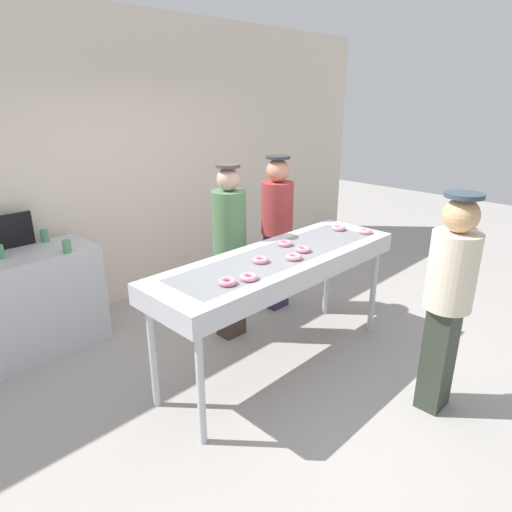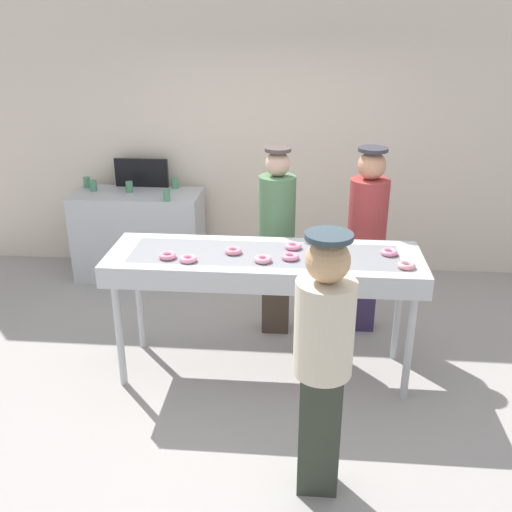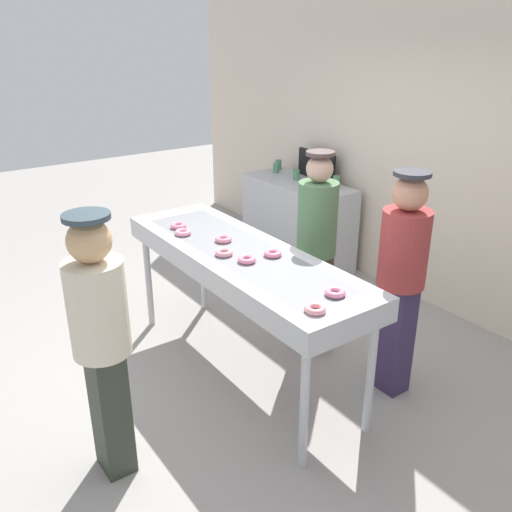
{
  "view_description": "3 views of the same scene",
  "coord_description": "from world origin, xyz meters",
  "px_view_note": "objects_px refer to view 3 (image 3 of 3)",
  "views": [
    {
      "loc": [
        -2.58,
        -2.27,
        2.27
      ],
      "look_at": [
        -0.06,
        0.21,
        0.98
      ],
      "focal_mm": 31.31,
      "sensor_mm": 36.0,
      "label": 1
    },
    {
      "loc": [
        0.27,
        -3.97,
        2.68
      ],
      "look_at": [
        -0.08,
        0.16,
        0.94
      ],
      "focal_mm": 40.3,
      "sensor_mm": 36.0,
      "label": 2
    },
    {
      "loc": [
        3.09,
        -2.06,
        2.54
      ],
      "look_at": [
        -0.09,
        0.19,
        0.91
      ],
      "focal_mm": 38.41,
      "sensor_mm": 36.0,
      "label": 3
    }
  ],
  "objects_px": {
    "worker_assistant": "(401,272)",
    "menu_display": "(316,165)",
    "strawberry_donut_4": "(224,253)",
    "strawberry_donut_5": "(178,226)",
    "paper_cup_4": "(305,188)",
    "prep_counter": "(297,222)",
    "paper_cup_1": "(296,175)",
    "strawberry_donut_0": "(247,259)",
    "strawberry_donut_2": "(335,292)",
    "paper_cup_3": "(276,168)",
    "strawberry_donut_7": "(223,239)",
    "paper_cup_2": "(278,165)",
    "customer_waiting": "(101,335)",
    "fryer_conveyor": "(241,262)",
    "strawberry_donut_6": "(273,253)",
    "strawberry_donut_1": "(315,309)",
    "paper_cup_0": "(336,181)",
    "worker_baker": "(316,245)",
    "strawberry_donut_3": "(183,232)"
  },
  "relations": [
    {
      "from": "strawberry_donut_6",
      "to": "paper_cup_3",
      "type": "bearing_deg",
      "value": 142.26
    },
    {
      "from": "paper_cup_4",
      "to": "prep_counter",
      "type": "bearing_deg",
      "value": 148.02
    },
    {
      "from": "customer_waiting",
      "to": "paper_cup_1",
      "type": "distance_m",
      "value": 3.62
    },
    {
      "from": "strawberry_donut_2",
      "to": "strawberry_donut_5",
      "type": "height_order",
      "value": "same"
    },
    {
      "from": "fryer_conveyor",
      "to": "customer_waiting",
      "type": "distance_m",
      "value": 1.3
    },
    {
      "from": "strawberry_donut_1",
      "to": "paper_cup_3",
      "type": "xyz_separation_m",
      "value": [
        -2.99,
        1.99,
        -0.04
      ]
    },
    {
      "from": "strawberry_donut_0",
      "to": "paper_cup_1",
      "type": "bearing_deg",
      "value": 133.12
    },
    {
      "from": "strawberry_donut_2",
      "to": "strawberry_donut_7",
      "type": "distance_m",
      "value": 1.17
    },
    {
      "from": "strawberry_donut_7",
      "to": "paper_cup_2",
      "type": "height_order",
      "value": "strawberry_donut_7"
    },
    {
      "from": "prep_counter",
      "to": "customer_waiting",
      "type": "bearing_deg",
      "value": -57.61
    },
    {
      "from": "strawberry_donut_0",
      "to": "strawberry_donut_7",
      "type": "distance_m",
      "value": 0.44
    },
    {
      "from": "strawberry_donut_4",
      "to": "paper_cup_3",
      "type": "relative_size",
      "value": 1.11
    },
    {
      "from": "strawberry_donut_7",
      "to": "menu_display",
      "type": "xyz_separation_m",
      "value": [
        -1.26,
        2.03,
        0.05
      ]
    },
    {
      "from": "strawberry_donut_1",
      "to": "strawberry_donut_4",
      "type": "height_order",
      "value": "same"
    },
    {
      "from": "strawberry_donut_7",
      "to": "worker_assistant",
      "type": "distance_m",
      "value": 1.34
    },
    {
      "from": "fryer_conveyor",
      "to": "paper_cup_1",
      "type": "height_order",
      "value": "paper_cup_1"
    },
    {
      "from": "strawberry_donut_6",
      "to": "paper_cup_3",
      "type": "height_order",
      "value": "strawberry_donut_6"
    },
    {
      "from": "strawberry_donut_2",
      "to": "paper_cup_0",
      "type": "relative_size",
      "value": 1.11
    },
    {
      "from": "strawberry_donut_4",
      "to": "strawberry_donut_5",
      "type": "distance_m",
      "value": 0.71
    },
    {
      "from": "strawberry_donut_2",
      "to": "worker_baker",
      "type": "bearing_deg",
      "value": 144.84
    },
    {
      "from": "strawberry_donut_0",
      "to": "paper_cup_2",
      "type": "bearing_deg",
      "value": 138.39
    },
    {
      "from": "strawberry_donut_2",
      "to": "paper_cup_2",
      "type": "relative_size",
      "value": 1.11
    },
    {
      "from": "strawberry_donut_1",
      "to": "strawberry_donut_3",
      "type": "xyz_separation_m",
      "value": [
        -1.56,
        -0.02,
        0.0
      ]
    },
    {
      "from": "paper_cup_0",
      "to": "paper_cup_1",
      "type": "bearing_deg",
      "value": -157.38
    },
    {
      "from": "strawberry_donut_2",
      "to": "prep_counter",
      "type": "distance_m",
      "value": 3.02
    },
    {
      "from": "strawberry_donut_0",
      "to": "paper_cup_4",
      "type": "height_order",
      "value": "strawberry_donut_0"
    },
    {
      "from": "strawberry_donut_4",
      "to": "strawberry_donut_5",
      "type": "relative_size",
      "value": 1.0
    },
    {
      "from": "prep_counter",
      "to": "paper_cup_1",
      "type": "relative_size",
      "value": 11.72
    },
    {
      "from": "strawberry_donut_3",
      "to": "strawberry_donut_6",
      "type": "bearing_deg",
      "value": 22.83
    },
    {
      "from": "strawberry_donut_1",
      "to": "strawberry_donut_4",
      "type": "distance_m",
      "value": 1.02
    },
    {
      "from": "worker_assistant",
      "to": "menu_display",
      "type": "height_order",
      "value": "worker_assistant"
    },
    {
      "from": "strawberry_donut_0",
      "to": "strawberry_donut_2",
      "type": "xyz_separation_m",
      "value": [
        0.73,
        0.15,
        0.0
      ]
    },
    {
      "from": "strawberry_donut_4",
      "to": "strawberry_donut_5",
      "type": "bearing_deg",
      "value": 179.58
    },
    {
      "from": "prep_counter",
      "to": "worker_baker",
      "type": "bearing_deg",
      "value": -35.21
    },
    {
      "from": "strawberry_donut_4",
      "to": "paper_cup_3",
      "type": "xyz_separation_m",
      "value": [
        -1.97,
        1.96,
        -0.04
      ]
    },
    {
      "from": "strawberry_donut_5",
      "to": "worker_baker",
      "type": "xyz_separation_m",
      "value": [
        0.76,
        0.82,
        -0.11
      ]
    },
    {
      "from": "strawberry_donut_3",
      "to": "paper_cup_4",
      "type": "distance_m",
      "value": 1.81
    },
    {
      "from": "strawberry_donut_0",
      "to": "worker_assistant",
      "type": "bearing_deg",
      "value": 53.55
    },
    {
      "from": "strawberry_donut_6",
      "to": "menu_display",
      "type": "xyz_separation_m",
      "value": [
        -1.7,
        1.9,
        0.05
      ]
    },
    {
      "from": "worker_assistant",
      "to": "paper_cup_2",
      "type": "xyz_separation_m",
      "value": [
        -2.92,
        1.15,
        0.04
      ]
    },
    {
      "from": "strawberry_donut_2",
      "to": "strawberry_donut_4",
      "type": "bearing_deg",
      "value": -167.02
    },
    {
      "from": "paper_cup_0",
      "to": "strawberry_donut_7",
      "type": "bearing_deg",
      "value": -66.12
    },
    {
      "from": "paper_cup_1",
      "to": "strawberry_donut_4",
      "type": "bearing_deg",
      "value": -51.17
    },
    {
      "from": "strawberry_donut_1",
      "to": "paper_cup_0",
      "type": "height_order",
      "value": "strawberry_donut_1"
    },
    {
      "from": "paper_cup_0",
      "to": "paper_cup_4",
      "type": "bearing_deg",
      "value": -88.17
    },
    {
      "from": "strawberry_donut_7",
      "to": "prep_counter",
      "type": "xyz_separation_m",
      "value": [
        -1.26,
        1.78,
        -0.58
      ]
    },
    {
      "from": "prep_counter",
      "to": "paper_cup_1",
      "type": "bearing_deg",
      "value": 160.61
    },
    {
      "from": "worker_baker",
      "to": "paper_cup_0",
      "type": "relative_size",
      "value": 14.6
    },
    {
      "from": "strawberry_donut_6",
      "to": "paper_cup_2",
      "type": "distance_m",
      "value": 2.92
    },
    {
      "from": "strawberry_donut_4",
      "to": "paper_cup_3",
      "type": "distance_m",
      "value": 2.78
    }
  ]
}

